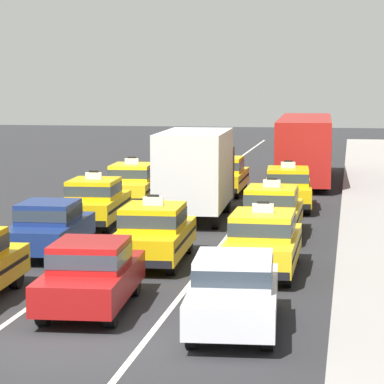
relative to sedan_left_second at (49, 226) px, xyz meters
name	(u,v)px	position (x,y,z in m)	size (l,w,h in m)	color
ground_plane	(63,342)	(3.16, -8.68, -0.85)	(160.00, 160.00, 0.00)	#2B2B2D
lane_stripe_left_center	(174,204)	(1.56, 11.32, -0.84)	(0.14, 80.00, 0.01)	silver
lane_stripe_center_right	(251,206)	(4.76, 11.32, -0.84)	(0.14, 80.00, 0.01)	silver
sedan_left_second	(49,226)	(0.00, 0.00, 0.00)	(1.96, 4.38, 1.58)	black
taxi_left_third	(95,201)	(-0.15, 5.41, 0.03)	(2.06, 4.65, 1.96)	black
taxi_left_fourth	(132,183)	(-0.16, 11.17, 0.03)	(2.04, 4.64, 1.96)	black
sedan_center_nearest	(91,273)	(3.03, -6.15, 0.00)	(2.03, 4.40, 1.58)	black
taxi_center_second	(154,232)	(3.31, -0.74, 0.03)	(1.97, 4.62, 1.96)	black
box_truck_center_third	(197,171)	(3.12, 7.76, 0.93)	(2.48, 7.03, 3.27)	black
taxi_center_fourth	(224,175)	(3.13, 15.00, 0.03)	(1.85, 4.57, 1.96)	black
sedan_right_nearest	(234,290)	(6.39, -7.25, 0.00)	(2.05, 4.41, 1.58)	black
taxi_right_second	(263,241)	(6.46, -1.60, 0.03)	(1.82, 4.56, 1.96)	black
taxi_right_third	(272,210)	(6.20, 4.14, 0.03)	(1.84, 4.57, 1.96)	black
taxi_right_fourth	(288,187)	(6.28, 10.63, 0.03)	(2.10, 4.66, 1.96)	black
bus_right_fifth	(305,146)	(6.45, 20.50, 0.97)	(2.85, 11.27, 3.22)	black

